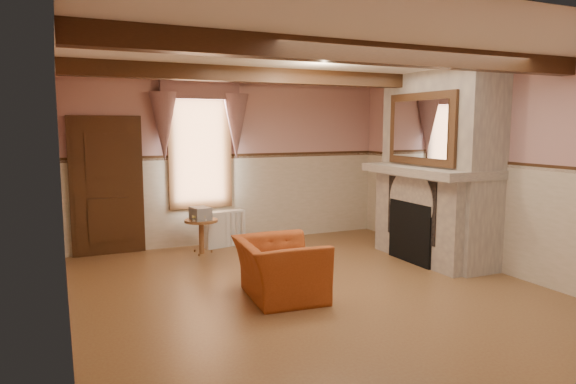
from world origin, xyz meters
name	(u,v)px	position (x,y,z in m)	size (l,w,h in m)	color
floor	(312,290)	(0.00, 0.00, 0.00)	(5.50, 6.00, 0.01)	brown
ceiling	(313,58)	(0.00, 0.00, 2.80)	(5.50, 6.00, 0.01)	silver
wall_back	(234,162)	(0.00, 3.00, 1.40)	(5.50, 0.02, 2.80)	tan
wall_front	(516,218)	(0.00, -3.00, 1.40)	(5.50, 0.02, 2.80)	tan
wall_left	(63,189)	(-2.75, 0.00, 1.40)	(0.02, 6.00, 2.80)	tan
wall_right	(486,170)	(2.75, 0.00, 1.40)	(0.02, 6.00, 2.80)	tan
wainscot	(312,231)	(0.00, 0.00, 0.75)	(5.50, 6.00, 1.50)	beige
chair_rail	(313,169)	(0.00, 0.00, 1.50)	(5.50, 6.00, 0.08)	black
firebox	(414,232)	(2.00, 0.60, 0.45)	(0.20, 0.95, 0.90)	black
armchair	(280,269)	(-0.46, -0.07, 0.35)	(1.06, 0.93, 0.69)	#994219
side_table	(201,237)	(-0.76, 2.38, 0.28)	(0.52, 0.52, 0.55)	brown
book_stack	(200,213)	(-0.78, 2.35, 0.65)	(0.26, 0.32, 0.20)	#B7AD8C
radiator	(225,229)	(-0.28, 2.70, 0.30)	(0.70, 0.18, 0.60)	silver
bowl	(440,164)	(2.24, 0.38, 1.47)	(0.37, 0.37, 0.09)	brown
mantel_clock	(401,157)	(2.24, 1.28, 1.52)	(0.14, 0.24, 0.20)	black
oil_lamp	(407,155)	(2.24, 1.15, 1.56)	(0.11, 0.11, 0.28)	#BB8B34
candle_red	(466,164)	(2.24, -0.14, 1.50)	(0.06, 0.06, 0.16)	#A22613
jar_yellow	(448,164)	(2.24, 0.21, 1.48)	(0.06, 0.06, 0.12)	gold
fireplace	(439,167)	(2.42, 0.60, 1.40)	(0.85, 2.00, 2.80)	gray
mantel	(429,170)	(2.24, 0.60, 1.36)	(1.05, 2.05, 0.12)	gray
overmantel_mirror	(421,129)	(2.06, 0.60, 1.97)	(0.06, 1.44, 1.04)	silver
door	(107,188)	(-2.10, 2.94, 1.05)	(1.10, 0.10, 2.10)	black
window	(200,148)	(-0.60, 2.97, 1.65)	(1.06, 0.08, 2.02)	white
window_drapes	(201,112)	(-0.60, 2.88, 2.25)	(1.30, 0.14, 1.40)	gray
ceiling_beam_front	(371,53)	(0.00, -1.20, 2.70)	(5.50, 0.18, 0.20)	black
ceiling_beam_back	(274,76)	(0.00, 1.20, 2.70)	(5.50, 0.18, 0.20)	black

